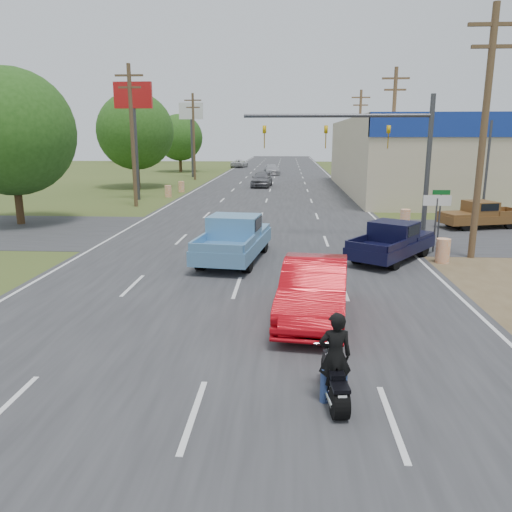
# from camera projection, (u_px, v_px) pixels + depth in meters

# --- Properties ---
(ground) EXTENTS (200.00, 200.00, 0.00)m
(ground) POSITION_uv_depth(u_px,v_px,m) (193.00, 416.00, 9.16)
(ground) COLOR #3B4C1E
(ground) RESTS_ON ground
(main_road) EXTENTS (15.00, 180.00, 0.02)m
(main_road) POSITION_uv_depth(u_px,v_px,m) (270.00, 190.00, 47.99)
(main_road) COLOR #2D2D30
(main_road) RESTS_ON ground
(cross_road) EXTENTS (120.00, 10.00, 0.02)m
(cross_road) POSITION_uv_depth(u_px,v_px,m) (256.00, 233.00, 26.63)
(cross_road) COLOR #2D2D30
(cross_road) RESTS_ON ground
(utility_pole_1) EXTENTS (2.00, 0.28, 10.00)m
(utility_pole_1) POSITION_uv_depth(u_px,v_px,m) (484.00, 129.00, 19.97)
(utility_pole_1) COLOR #4C3823
(utility_pole_1) RESTS_ON ground
(utility_pole_2) EXTENTS (2.00, 0.28, 10.00)m
(utility_pole_2) POSITION_uv_depth(u_px,v_px,m) (393.00, 133.00, 37.44)
(utility_pole_2) COLOR #4C3823
(utility_pole_2) RESTS_ON ground
(utility_pole_3) EXTENTS (2.00, 0.28, 10.00)m
(utility_pole_3) POSITION_uv_depth(u_px,v_px,m) (359.00, 134.00, 54.92)
(utility_pole_3) COLOR #4C3823
(utility_pole_3) RESTS_ON ground
(utility_pole_5) EXTENTS (2.00, 0.28, 10.00)m
(utility_pole_5) POSITION_uv_depth(u_px,v_px,m) (132.00, 133.00, 35.69)
(utility_pole_5) COLOR #4C3823
(utility_pole_5) RESTS_ON ground
(utility_pole_6) EXTENTS (2.00, 0.28, 10.00)m
(utility_pole_6) POSITION_uv_depth(u_px,v_px,m) (194.00, 134.00, 58.99)
(utility_pole_6) COLOR #4C3823
(utility_pole_6) RESTS_ON ground
(tree_0) EXTENTS (7.14, 7.14, 8.84)m
(tree_0) POSITION_uv_depth(u_px,v_px,m) (11.00, 132.00, 28.21)
(tree_0) COLOR #422D19
(tree_0) RESTS_ON ground
(tree_1) EXTENTS (7.56, 7.56, 9.36)m
(tree_1) POSITION_uv_depth(u_px,v_px,m) (135.00, 131.00, 49.46)
(tree_1) COLOR #422D19
(tree_1) RESTS_ON ground
(tree_2) EXTENTS (6.72, 6.72, 8.32)m
(tree_2) POSITION_uv_depth(u_px,v_px,m) (180.00, 138.00, 72.95)
(tree_2) COLOR #422D19
(tree_2) RESTS_ON ground
(tree_5) EXTENTS (7.98, 7.98, 9.88)m
(tree_5) POSITION_uv_depth(u_px,v_px,m) (432.00, 133.00, 98.20)
(tree_5) COLOR #422D19
(tree_5) RESTS_ON ground
(tree_6) EXTENTS (8.82, 8.82, 10.92)m
(tree_6) POSITION_uv_depth(u_px,v_px,m) (133.00, 130.00, 101.71)
(tree_6) COLOR #422D19
(tree_6) RESTS_ON ground
(barrel_0) EXTENTS (0.56, 0.56, 1.00)m
(barrel_0) POSITION_uv_depth(u_px,v_px,m) (443.00, 251.00, 20.21)
(barrel_0) COLOR orange
(barrel_0) RESTS_ON ground
(barrel_1) EXTENTS (0.56, 0.56, 1.00)m
(barrel_1) POSITION_uv_depth(u_px,v_px,m) (405.00, 218.00, 28.43)
(barrel_1) COLOR orange
(barrel_1) RESTS_ON ground
(barrel_2) EXTENTS (0.56, 0.56, 1.00)m
(barrel_2) POSITION_uv_depth(u_px,v_px,m) (168.00, 191.00, 42.57)
(barrel_2) COLOR orange
(barrel_2) RESTS_ON ground
(barrel_3) EXTENTS (0.56, 0.56, 1.00)m
(barrel_3) POSITION_uv_depth(u_px,v_px,m) (181.00, 187.00, 46.43)
(barrel_3) COLOR orange
(barrel_3) RESTS_ON ground
(pole_sign_left_near) EXTENTS (3.00, 0.35, 9.20)m
(pole_sign_left_near) POSITION_uv_depth(u_px,v_px,m) (134.00, 109.00, 39.20)
(pole_sign_left_near) COLOR #3F3F44
(pole_sign_left_near) RESTS_ON ground
(pole_sign_left_far) EXTENTS (3.00, 0.35, 9.20)m
(pole_sign_left_far) POSITION_uv_depth(u_px,v_px,m) (191.00, 119.00, 62.50)
(pole_sign_left_far) COLOR #3F3F44
(pole_sign_left_far) RESTS_ON ground
(lane_sign) EXTENTS (1.20, 0.08, 2.52)m
(lane_sign) POSITION_uv_depth(u_px,v_px,m) (436.00, 210.00, 21.81)
(lane_sign) COLOR #3F3F44
(lane_sign) RESTS_ON ground
(street_name_sign) EXTENTS (0.80, 0.08, 2.61)m
(street_name_sign) POSITION_uv_depth(u_px,v_px,m) (440.00, 211.00, 23.30)
(street_name_sign) COLOR #3F3F44
(street_name_sign) RESTS_ON ground
(signal_mast) EXTENTS (9.12, 0.40, 7.00)m
(signal_mast) POSITION_uv_depth(u_px,v_px,m) (374.00, 141.00, 24.19)
(signal_mast) COLOR #3F3F44
(signal_mast) RESTS_ON ground
(red_convertible) EXTENTS (2.32, 5.21, 1.66)m
(red_convertible) POSITION_uv_depth(u_px,v_px,m) (314.00, 290.00, 13.89)
(red_convertible) COLOR #B80811
(red_convertible) RESTS_ON ground
(motorcycle) EXTENTS (0.60, 1.91, 0.97)m
(motorcycle) POSITION_uv_depth(u_px,v_px,m) (334.00, 383.00, 9.48)
(motorcycle) COLOR black
(motorcycle) RESTS_ON ground
(rider) EXTENTS (0.68, 0.48, 1.74)m
(rider) POSITION_uv_depth(u_px,v_px,m) (335.00, 361.00, 9.41)
(rider) COLOR black
(rider) RESTS_ON ground
(blue_pickup) EXTENTS (2.89, 5.88, 1.87)m
(blue_pickup) POSITION_uv_depth(u_px,v_px,m) (235.00, 238.00, 20.61)
(blue_pickup) COLOR black
(blue_pickup) RESTS_ON ground
(navy_pickup) EXTENTS (4.33, 5.01, 1.60)m
(navy_pickup) POSITION_uv_depth(u_px,v_px,m) (393.00, 241.00, 20.69)
(navy_pickup) COLOR black
(navy_pickup) RESTS_ON ground
(brown_pickup) EXTENTS (4.90, 2.99, 1.52)m
(brown_pickup) POSITION_uv_depth(u_px,v_px,m) (479.00, 215.00, 27.95)
(brown_pickup) COLOR black
(brown_pickup) RESTS_ON ground
(distant_car_grey) EXTENTS (2.25, 4.88, 1.62)m
(distant_car_grey) POSITION_uv_depth(u_px,v_px,m) (262.00, 179.00, 51.24)
(distant_car_grey) COLOR slate
(distant_car_grey) RESTS_ON ground
(distant_car_silver) EXTENTS (2.56, 4.93, 1.37)m
(distant_car_silver) POSITION_uv_depth(u_px,v_px,m) (272.00, 170.00, 68.44)
(distant_car_silver) COLOR #AEAEB3
(distant_car_silver) RESTS_ON ground
(distant_car_white) EXTENTS (2.88, 4.97, 1.30)m
(distant_car_white) POSITION_uv_depth(u_px,v_px,m) (240.00, 164.00, 84.51)
(distant_car_white) COLOR #BDBDBD
(distant_car_white) RESTS_ON ground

